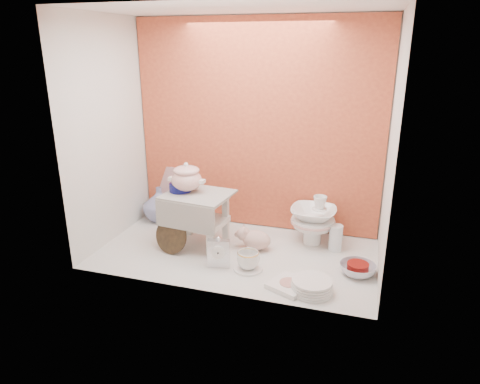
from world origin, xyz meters
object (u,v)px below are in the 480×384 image
Objects in this scene: step_stool at (199,219)px; mantel_clock at (219,252)px; plush_pig at (257,240)px; porcelain_tower at (313,219)px; floral_platter at (170,193)px; dinner_plate_stack at (312,286)px; gold_rim_teacup at (248,260)px; crystal_bowl at (358,269)px; blue_white_vase at (160,204)px; soup_tureen at (187,177)px.

mantel_clock is at bearing -41.79° from step_stool.
porcelain_tower is at bearing 53.61° from plush_pig.
floral_platter is 1.71× the size of dinner_plate_stack.
gold_rim_teacup is 0.64× the size of crystal_bowl.
blue_white_vase is at bearing 151.60° from dinner_plate_stack.
mantel_clock reaches higher than dinner_plate_stack.
crystal_bowl is (1.15, -0.13, -0.44)m from soup_tureen.
crystal_bowl is at bearing -6.40° from soup_tureen.
floral_platter is (-0.32, 0.38, -0.27)m from soup_tureen.
porcelain_tower reaches higher than dinner_plate_stack.
plush_pig is at bearing 167.76° from crystal_bowl.
step_stool is at bearing -161.69° from porcelain_tower.
plush_pig is at bearing 135.90° from dinner_plate_stack.
step_stool reaches higher than plush_pig.
gold_rim_teacup is (0.88, -0.56, -0.07)m from blue_white_vase.
porcelain_tower is (0.83, 0.23, -0.29)m from soup_tureen.
step_stool is at bearing -11.44° from soup_tureen.
blue_white_vase is at bearing 176.82° from porcelain_tower.
soup_tureen is at bearing 156.31° from dinner_plate_stack.
floral_platter is 1.47m from dinner_plate_stack.
crystal_bowl is at bearing 9.54° from plush_pig.
soup_tureen is 1.09m from dinner_plate_stack.
step_stool reaches higher than crystal_bowl.
dinner_plate_stack reaches higher than crystal_bowl.
plush_pig is at bearing 48.29° from mantel_clock.
mantel_clock reaches higher than crystal_bowl.
step_stool is at bearing 155.15° from dinner_plate_stack.
floral_platter is at bearing 172.46° from porcelain_tower.
floral_platter reaches higher than porcelain_tower.
dinner_plate_stack is (0.91, -0.40, -0.43)m from soup_tureen.
gold_rim_teacup is at bearing -32.50° from blue_white_vase.
step_stool is at bearing -44.58° from floral_platter.
plush_pig is 0.68m from crystal_bowl.
mantel_clock is 0.34m from plush_pig.
blue_white_vase is 1.12× the size of dinner_plate_stack.
gold_rim_teacup is 0.57× the size of dinner_plate_stack.
floral_platter reaches higher than blue_white_vase.
step_stool is 0.42m from plush_pig.
mantel_clock is 0.83× the size of dinner_plate_stack.
gold_rim_teacup is at bearing -168.00° from crystal_bowl.
porcelain_tower is at bearing 24.63° from step_stool.
soup_tureen reaches higher than mantel_clock.
dinner_plate_stack is 0.65m from porcelain_tower.
floral_platter is 1.06m from gold_rim_teacup.
plush_pig is at bearing -24.42° from floral_platter.
step_stool is 0.50m from gold_rim_teacup.
step_stool is 1.74× the size of plush_pig.
mantel_clock reaches higher than plush_pig.
porcelain_tower is (-0.09, 0.63, 0.14)m from dinner_plate_stack.
floral_platter is at bearing 160.89° from crystal_bowl.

